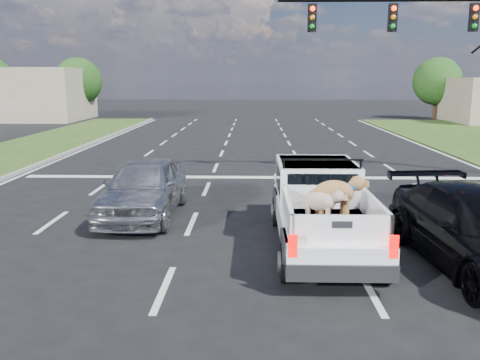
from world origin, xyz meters
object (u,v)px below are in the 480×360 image
object	(u,v)px
traffic_signal	(466,44)
silver_sedan	(144,187)
pickup_truck	(321,206)
black_coupe	(479,230)

from	to	relation	value
traffic_signal	silver_sedan	world-z (taller)	traffic_signal
pickup_truck	black_coupe	size ratio (longest dim) A/B	0.99
silver_sedan	black_coupe	distance (m)	7.91
traffic_signal	pickup_truck	xyz separation A→B (m)	(-6.00, -8.12, -3.85)
traffic_signal	pickup_truck	bearing A→B (deg)	-126.46
traffic_signal	black_coupe	bearing A→B (deg)	-108.95
silver_sedan	black_coupe	xyz separation A→B (m)	(7.06, -3.56, -0.02)
traffic_signal	pickup_truck	distance (m)	10.80
traffic_signal	pickup_truck	size ratio (longest dim) A/B	1.81
traffic_signal	silver_sedan	size ratio (longest dim) A/B	2.04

